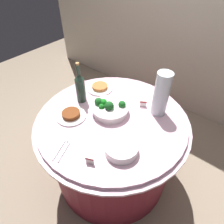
% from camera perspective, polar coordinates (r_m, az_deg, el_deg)
% --- Properties ---
extents(ground_plane, '(6.00, 6.00, 0.00)m').
position_cam_1_polar(ground_plane, '(2.04, 0.00, -16.76)').
color(ground_plane, gray).
extents(buffet_table, '(1.16, 1.16, 0.74)m').
position_cam_1_polar(buffet_table, '(1.73, 0.00, -10.29)').
color(buffet_table, maroon).
rests_on(buffet_table, ground_plane).
extents(broccoli_bowl, '(0.28, 0.28, 0.12)m').
position_cam_1_polar(broccoli_bowl, '(1.47, -0.69, 1.13)').
color(broccoli_bowl, white).
rests_on(broccoli_bowl, buffet_table).
extents(plate_stack, '(0.21, 0.21, 0.06)m').
position_cam_1_polar(plate_stack, '(1.23, 2.70, -10.41)').
color(plate_stack, white).
rests_on(plate_stack, buffet_table).
extents(wine_bottle, '(0.07, 0.07, 0.34)m').
position_cam_1_polar(wine_bottle, '(1.55, -9.08, 7.17)').
color(wine_bottle, '#203427').
rests_on(wine_bottle, buffet_table).
extents(decorative_fruit_vase, '(0.11, 0.11, 0.34)m').
position_cam_1_polar(decorative_fruit_vase, '(1.44, 14.00, 4.50)').
color(decorative_fruit_vase, silver).
rests_on(decorative_fruit_vase, buffet_table).
extents(serving_tongs, '(0.10, 0.16, 0.01)m').
position_cam_1_polar(serving_tongs, '(1.29, -14.24, -10.65)').
color(serving_tongs, silver).
rests_on(serving_tongs, buffet_table).
extents(food_plate_peanuts, '(0.22, 0.22, 0.04)m').
position_cam_1_polar(food_plate_peanuts, '(1.73, -3.53, 7.10)').
color(food_plate_peanuts, white).
rests_on(food_plate_peanuts, buffet_table).
extents(food_plate_stir_fry, '(0.22, 0.22, 0.04)m').
position_cam_1_polar(food_plate_stir_fry, '(1.48, -11.76, -0.83)').
color(food_plate_stir_fry, white).
rests_on(food_plate_stir_fry, buffet_table).
extents(label_placard_front, '(0.05, 0.03, 0.05)m').
position_cam_1_polar(label_placard_front, '(1.55, 9.04, 2.49)').
color(label_placard_front, white).
rests_on(label_placard_front, buffet_table).
extents(label_placard_mid, '(0.05, 0.03, 0.05)m').
position_cam_1_polar(label_placard_mid, '(1.18, -6.51, -13.75)').
color(label_placard_mid, white).
rests_on(label_placard_mid, buffet_table).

